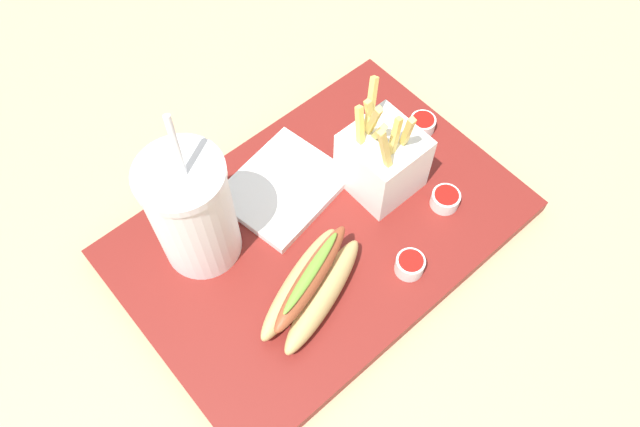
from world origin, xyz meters
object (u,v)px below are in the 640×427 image
(ketchup_cup_1, at_px, (422,124))
(ketchup_cup_2, at_px, (410,264))
(napkin_stack, at_px, (286,185))
(ketchup_cup_3, at_px, (445,199))
(soda_cup, at_px, (192,212))
(hot_dog_1, at_px, (311,286))
(fries_basket, at_px, (381,159))

(ketchup_cup_1, distance_m, ketchup_cup_2, 0.20)
(ketchup_cup_2, height_order, napkin_stack, ketchup_cup_2)
(ketchup_cup_1, height_order, ketchup_cup_3, same)
(ketchup_cup_1, relative_size, napkin_stack, 0.24)
(ketchup_cup_2, bearing_deg, soda_cup, 131.58)
(hot_dog_1, xyz_separation_m, ketchup_cup_3, (0.20, -0.01, -0.01))
(fries_basket, height_order, ketchup_cup_3, fries_basket)
(ketchup_cup_3, distance_m, napkin_stack, 0.19)
(ketchup_cup_2, xyz_separation_m, ketchup_cup_3, (0.09, 0.03, -0.00))
(ketchup_cup_2, bearing_deg, ketchup_cup_1, 40.07)
(fries_basket, distance_m, hot_dog_1, 0.17)
(hot_dog_1, distance_m, ketchup_cup_3, 0.20)
(fries_basket, distance_m, ketchup_cup_2, 0.13)
(fries_basket, relative_size, napkin_stack, 1.16)
(ketchup_cup_3, xyz_separation_m, napkin_stack, (-0.13, 0.14, -0.01))
(ketchup_cup_1, bearing_deg, fries_basket, -168.24)
(soda_cup, xyz_separation_m, napkin_stack, (0.12, -0.00, -0.07))
(soda_cup, relative_size, ketchup_cup_2, 6.71)
(fries_basket, height_order, napkin_stack, fries_basket)
(soda_cup, relative_size, ketchup_cup_3, 6.47)
(ketchup_cup_1, height_order, ketchup_cup_2, ketchup_cup_2)
(soda_cup, xyz_separation_m, hot_dog_1, (0.05, -0.13, -0.05))
(hot_dog_1, bearing_deg, fries_basket, 21.15)
(soda_cup, relative_size, hot_dog_1, 1.37)
(ketchup_cup_3, bearing_deg, napkin_stack, 132.01)
(hot_dog_1, height_order, ketchup_cup_3, hot_dog_1)
(soda_cup, height_order, napkin_stack, soda_cup)
(ketchup_cup_1, bearing_deg, napkin_stack, 166.59)
(fries_basket, height_order, ketchup_cup_2, fries_basket)
(soda_cup, xyz_separation_m, ketchup_cup_3, (0.25, -0.14, -0.07))
(fries_basket, distance_m, napkin_stack, 0.12)
(soda_cup, distance_m, ketchup_cup_1, 0.32)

